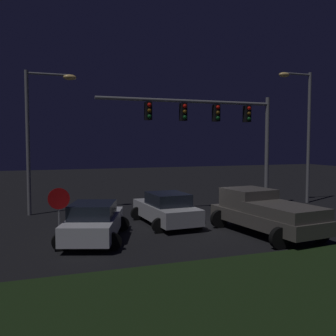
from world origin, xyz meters
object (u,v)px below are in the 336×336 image
car_sedan (94,222)px  street_lamp_right (303,122)px  street_lamp_left (39,124)px  stop_sign (59,207)px  car_sedan_far (166,209)px  traffic_signal_gantry (217,121)px  pickup_truck (264,210)px

car_sedan → street_lamp_right: (13.87, 4.97, 4.41)m
street_lamp_left → stop_sign: street_lamp_left is taller
car_sedan → stop_sign: stop_sign is taller
car_sedan_far → street_lamp_left: 8.28m
traffic_signal_gantry → pickup_truck: bearing=-97.6°
car_sedan_far → traffic_signal_gantry: bearing=-57.6°
street_lamp_left → traffic_signal_gantry: bearing=-10.8°
pickup_truck → car_sedan_far: size_ratio=1.25×
car_sedan → street_lamp_right: size_ratio=0.58×
stop_sign → street_lamp_right: bearing=21.2°
traffic_signal_gantry → street_lamp_left: street_lamp_left is taller
pickup_truck → stop_sign: size_ratio=2.51×
traffic_signal_gantry → street_lamp_left: (-9.51, 1.82, -0.21)m
street_lamp_right → car_sedan: bearing=-160.3°
traffic_signal_gantry → stop_sign: size_ratio=4.63×
car_sedan_far → street_lamp_right: size_ratio=0.55×
street_lamp_left → street_lamp_right: bearing=-5.4°
street_lamp_right → car_sedan_far: bearing=-162.7°
car_sedan → street_lamp_left: (-1.83, 6.47, 4.08)m
street_lamp_right → stop_sign: bearing=-158.8°
pickup_truck → stop_sign: bearing=81.2°
pickup_truck → stop_sign: (-8.25, 0.34, 0.56)m
pickup_truck → car_sedan_far: pickup_truck is taller
car_sedan → street_lamp_left: 7.86m
car_sedan → traffic_signal_gantry: traffic_signal_gantry is taller
street_lamp_right → stop_sign: size_ratio=3.68×
pickup_truck → car_sedan: 7.01m
car_sedan → stop_sign: bearing=143.8°
car_sedan_far → stop_sign: stop_sign is taller
pickup_truck → traffic_signal_gantry: traffic_signal_gantry is taller
car_sedan_far → traffic_signal_gantry: 6.55m
street_lamp_left → car_sedan_far: bearing=-40.6°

